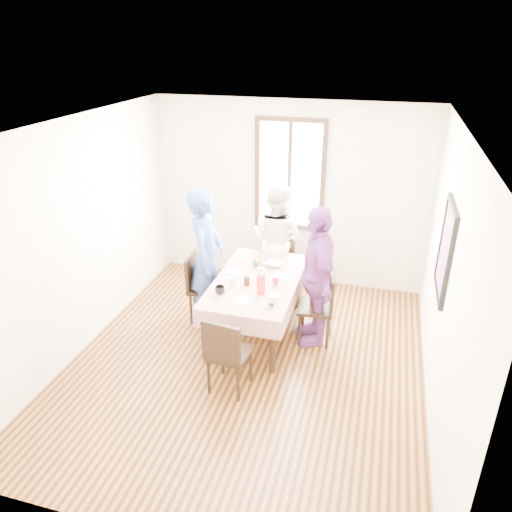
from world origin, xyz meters
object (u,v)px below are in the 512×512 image
person_left (206,257)px  person_far (277,241)px  dining_table (257,307)px  chair_right (316,307)px  person_right (316,276)px  chair_far (277,264)px  chair_left (206,288)px  chair_near (230,352)px

person_left → person_far: person_left is taller
dining_table → chair_right: chair_right is taller
dining_table → person_right: person_right is taller
chair_far → person_far: (0.00, -0.02, 0.37)m
person_right → chair_left: bearing=-115.3°
person_left → chair_right: bearing=-99.6°
chair_near → person_left: (-0.71, 1.25, 0.45)m
dining_table → person_left: (-0.71, 0.15, 0.53)m
chair_far → person_right: (0.71, -1.05, 0.42)m
dining_table → person_left: size_ratio=0.88×
chair_far → chair_near: (0.00, -2.19, 0.00)m
person_left → person_right: 1.43m
chair_far → person_left: (-0.71, -0.95, 0.45)m
chair_left → person_right: (1.45, -0.10, 0.42)m
chair_left → chair_right: (1.46, -0.10, 0.00)m
chair_far → chair_left: bearing=54.5°
chair_right → person_right: person_right is taller
dining_table → person_left: person_left is taller
dining_table → chair_right: (0.73, 0.05, 0.08)m
chair_right → person_left: (-1.45, 0.10, 0.45)m
person_left → chair_near: bearing=-155.8°
person_left → person_right: person_left is taller
person_right → dining_table: bearing=-107.4°
chair_near → person_far: person_far is taller
dining_table → chair_far: bearing=90.0°
chair_right → chair_near: size_ratio=1.00×
person_right → chair_near: bearing=-53.3°
chair_near → person_far: 2.20m
dining_table → chair_near: 1.10m
person_right → person_far: bearing=-166.6°
person_far → chair_far: bearing=-69.1°
person_left → chair_left: bearing=84.4°
person_left → person_far: size_ratio=1.09×
chair_right → person_far: size_ratio=0.55×
chair_left → chair_far: 1.20m
person_far → chair_left: bearing=72.5°
chair_left → person_far: bearing=137.8°
chair_right → chair_far: bearing=31.9°
dining_table → person_right: (0.71, 0.05, 0.50)m
dining_table → person_left: bearing=168.2°
chair_far → person_far: size_ratio=0.55×
chair_near → person_far: size_ratio=0.55×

